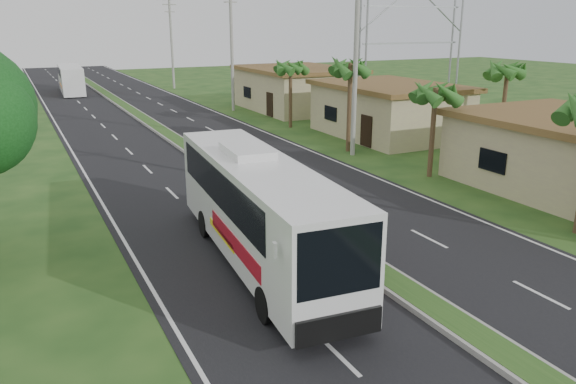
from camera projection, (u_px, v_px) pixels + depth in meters
name	position (u px, v px, depth m)	size (l,w,h in m)	color
ground	(449.00, 322.00, 15.08)	(180.00, 180.00, 0.00)	#1F4418
road_asphalt	(208.00, 162.00, 32.21)	(14.00, 160.00, 0.02)	black
median_strip	(208.00, 161.00, 32.19)	(1.20, 160.00, 0.18)	gray
lane_edge_left	(86.00, 176.00, 29.36)	(0.12, 160.00, 0.01)	silver
lane_edge_right	(311.00, 151.00, 35.07)	(0.12, 160.00, 0.01)	silver
shop_mid	(389.00, 110.00, 39.36)	(7.60, 10.60, 3.67)	#BFB581
shop_far	(297.00, 88.00, 51.33)	(8.60, 11.60, 3.82)	#BFB581
palm_verge_b	(436.00, 92.00, 28.11)	(2.40, 2.40, 5.05)	#473321
palm_verge_c	(350.00, 68.00, 33.63)	(2.40, 2.40, 5.85)	#473321
palm_verge_d	(290.00, 67.00, 41.72)	(2.40, 2.40, 5.25)	#473321
palm_behind_shop	(508.00, 70.00, 33.96)	(2.40, 2.40, 5.65)	#473321
utility_pole_b	(356.00, 49.00, 32.30)	(3.20, 0.28, 12.00)	gray
utility_pole_c	(232.00, 46.00, 49.62)	(1.60, 0.28, 11.00)	gray
utility_pole_d	(172.00, 42.00, 66.82)	(1.60, 0.28, 10.50)	gray
billboard_lattice	(412.00, 33.00, 48.18)	(10.18, 1.18, 12.07)	gray
coach_bus_main	(259.00, 204.00, 18.24)	(3.36, 11.75, 3.75)	white
coach_bus_far	(71.00, 78.00, 63.28)	(2.75, 10.48, 3.03)	white
motorcyclist	(347.00, 243.00, 18.43)	(1.89, 1.22, 2.21)	black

